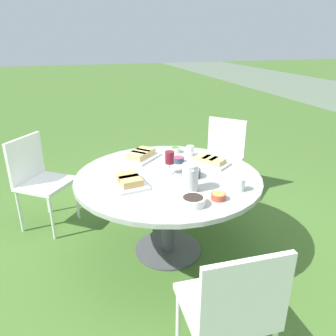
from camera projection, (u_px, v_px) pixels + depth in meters
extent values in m
plane|color=#446B2B|center=(168.00, 250.00, 2.89)|extent=(40.00, 40.00, 0.00)
cylinder|color=#4C4C51|center=(168.00, 249.00, 2.89)|extent=(0.58, 0.58, 0.02)
cylinder|color=#4C4C51|center=(168.00, 215.00, 2.76)|extent=(0.11, 0.11, 0.67)
cylinder|color=#9EA399|center=(168.00, 177.00, 2.63)|extent=(1.48, 1.48, 0.03)
cube|color=white|center=(219.00, 161.00, 3.68)|extent=(0.61, 0.61, 0.04)
cube|color=white|center=(227.00, 137.00, 3.75)|extent=(0.34, 0.33, 0.42)
cylinder|color=white|center=(196.00, 182.00, 3.70)|extent=(0.03, 0.03, 0.43)
cylinder|color=white|center=(229.00, 189.00, 3.53)|extent=(0.03, 0.03, 0.43)
cylinder|color=white|center=(209.00, 171.00, 4.00)|extent=(0.03, 0.03, 0.43)
cylinder|color=white|center=(240.00, 177.00, 3.83)|extent=(0.03, 0.03, 0.43)
cube|color=white|center=(46.00, 184.00, 3.11)|extent=(0.60, 0.60, 0.04)
cube|color=white|center=(26.00, 159.00, 3.09)|extent=(0.37, 0.29, 0.42)
cylinder|color=white|center=(52.00, 218.00, 2.97)|extent=(0.03, 0.03, 0.43)
cylinder|color=white|center=(77.00, 200.00, 3.31)|extent=(0.03, 0.03, 0.43)
cylinder|color=white|center=(20.00, 211.00, 3.09)|extent=(0.03, 0.03, 0.43)
cylinder|color=white|center=(47.00, 194.00, 3.43)|extent=(0.03, 0.03, 0.43)
cube|color=white|center=(224.00, 305.00, 1.71)|extent=(0.43, 0.45, 0.04)
cube|color=white|center=(246.00, 298.00, 1.45)|extent=(0.04, 0.44, 0.42)
cylinder|color=white|center=(239.00, 306.00, 2.01)|extent=(0.03, 0.03, 0.43)
cylinder|color=white|center=(178.00, 319.00, 1.92)|extent=(0.03, 0.03, 0.43)
cylinder|color=silver|center=(190.00, 177.00, 2.33)|extent=(0.12, 0.12, 0.20)
cone|color=silver|center=(193.00, 169.00, 2.25)|extent=(0.03, 0.03, 0.02)
cylinder|color=silver|center=(170.00, 173.00, 2.65)|extent=(0.06, 0.06, 0.01)
cylinder|color=silver|center=(170.00, 168.00, 2.63)|extent=(0.01, 0.01, 0.08)
cylinder|color=maroon|center=(170.00, 157.00, 2.60)|extent=(0.07, 0.07, 0.10)
cube|color=white|center=(127.00, 181.00, 2.48)|extent=(0.42, 0.28, 0.02)
cube|color=tan|center=(131.00, 182.00, 2.39)|extent=(0.16, 0.17, 0.05)
cube|color=tan|center=(127.00, 177.00, 2.47)|extent=(0.16, 0.17, 0.05)
cube|color=white|center=(210.00, 163.00, 2.84)|extent=(0.37, 0.34, 0.02)
cube|color=tan|center=(217.00, 161.00, 2.79)|extent=(0.16, 0.17, 0.04)
cube|color=tan|center=(210.00, 160.00, 2.83)|extent=(0.16, 0.17, 0.04)
cube|color=tan|center=(203.00, 158.00, 2.87)|extent=(0.16, 0.17, 0.04)
cube|color=white|center=(141.00, 157.00, 2.97)|extent=(0.40, 0.40, 0.02)
cube|color=tan|center=(145.00, 151.00, 3.01)|extent=(0.19, 0.19, 0.05)
cube|color=tan|center=(141.00, 154.00, 2.95)|extent=(0.19, 0.19, 0.05)
cube|color=tan|center=(136.00, 156.00, 2.89)|extent=(0.19, 0.19, 0.05)
cylinder|color=#B74733|center=(218.00, 196.00, 2.23)|extent=(0.10, 0.10, 0.04)
cylinder|color=#E0C147|center=(218.00, 195.00, 2.22)|extent=(0.08, 0.08, 0.02)
cylinder|color=beige|center=(175.00, 150.00, 3.12)|extent=(0.09, 0.09, 0.05)
cylinder|color=#387533|center=(175.00, 148.00, 3.11)|extent=(0.08, 0.08, 0.02)
cylinder|color=white|center=(193.00, 201.00, 2.15)|extent=(0.16, 0.16, 0.05)
cylinder|color=#2D231E|center=(193.00, 199.00, 2.15)|extent=(0.13, 0.13, 0.02)
cylinder|color=#334256|center=(178.00, 160.00, 2.87)|extent=(0.10, 0.10, 0.05)
cylinder|color=#D6385B|center=(178.00, 158.00, 2.87)|extent=(0.08, 0.08, 0.02)
cylinder|color=#334256|center=(191.00, 173.00, 2.58)|extent=(0.15, 0.15, 0.06)
cylinder|color=silver|center=(191.00, 171.00, 2.57)|extent=(0.12, 0.12, 0.03)
cylinder|color=silver|center=(190.00, 151.00, 3.02)|extent=(0.07, 0.07, 0.10)
cylinder|color=silver|center=(240.00, 185.00, 2.34)|extent=(0.07, 0.07, 0.09)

